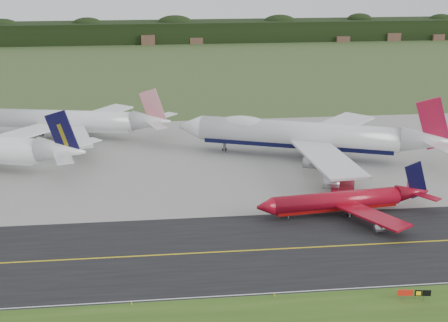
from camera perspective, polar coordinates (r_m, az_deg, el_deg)
ground at (r=122.22m, az=4.63°, el=-7.18°), size 600.00×600.00×0.00m
taxiway at (r=118.70m, az=4.99°, el=-8.02°), size 400.00×32.00×0.02m
apron at (r=168.89m, az=1.42°, el=0.37°), size 400.00×78.00×0.01m
taxiway_centreline at (r=118.69m, az=4.99°, el=-8.01°), size 400.00×0.40×0.00m
taxiway_edge_line at (r=105.42m, az=6.64°, el=-11.78°), size 400.00×0.25×0.00m
horizon_treeline at (r=385.10m, az=-3.07°, el=11.65°), size 700.00×25.00×12.00m
jet_ba_747 at (r=167.85m, az=7.65°, el=2.35°), size 71.58×57.62×18.59m
jet_red_737 at (r=134.93m, az=11.08°, el=-3.55°), size 38.91×31.54×10.50m
jet_star_tail at (r=189.69m, az=-13.63°, el=3.55°), size 58.79×48.40×15.60m
taxiway_sign at (r=106.42m, az=16.98°, el=-11.47°), size 5.30×0.92×1.77m
edge_marker_left at (r=102.32m, az=-8.46°, el=-12.75°), size 0.16×0.16×0.50m
edge_marker_center at (r=103.74m, az=4.65°, el=-12.11°), size 0.16×0.16×0.50m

